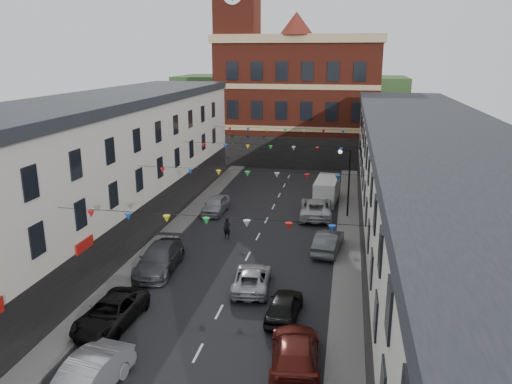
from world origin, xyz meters
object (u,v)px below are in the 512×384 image
Objects in this scene: car_left_b at (86,379)px; car_right_c at (295,353)px; street_lamp at (346,174)px; car_left_e at (216,205)px; car_right_e at (328,242)px; car_left_c at (111,313)px; car_right_d at (284,306)px; white_van at (326,191)px; moving_car at (252,278)px; car_left_d at (159,258)px; car_right_f at (316,208)px; pedestrian at (227,228)px.

car_right_c is at bearing 30.95° from car_left_b.
street_lamp is 11.81m from car_left_e.
car_left_b is 19.92m from car_right_e.
car_right_e is (10.71, 12.21, 0.06)m from car_left_c.
car_left_e reaches higher than car_right_d.
street_lamp is 18.50m from car_right_d.
moving_car is at bearing -96.52° from white_van.
car_left_d is at bearing 33.37° from car_right_e.
street_lamp is 27.93m from car_left_b.
car_left_e is 0.87× the size of white_van.
car_left_e is 19.20m from car_right_d.
car_right_f is (-0.57, 22.07, 0.04)m from car_right_c.
car_left_c is at bearing 61.67° from car_right_f.
car_right_c is at bearing -86.36° from white_van.
car_left_b is 1.20× the size of car_right_d.
car_right_e is at bearing 22.23° from car_left_d.
car_left_c is at bearing 17.58° from car_right_d.
car_right_e reaches higher than moving_car.
car_left_e is at bearing -0.43° from car_right_f.
car_left_c is 1.08× the size of moving_car.
car_left_d is (-1.63, 12.51, 0.00)m from car_left_b.
white_van is (9.57, 5.20, 0.38)m from car_left_e.
street_lamp is at bearing -177.84° from car_right_f.
pedestrian is at bearing 81.32° from car_left_c.
car_left_e is 6.63m from pedestrian.
car_right_f is 9.15m from pedestrian.
pedestrian is at bearing 42.66° from car_right_f.
car_right_f reaches higher than moving_car.
car_right_c is 3.21× the size of pedestrian.
car_left_b is at bearing -70.07° from car_left_c.
car_right_d is 3.94m from moving_car.
street_lamp is at bearing 63.63° from car_left_c.
pedestrian reaches higher than car_right_c.
white_van reaches higher than car_right_f.
car_left_d reaches higher than car_right_c.
moving_car is at bearing 74.18° from car_left_b.
white_van reaches higher than pedestrian.
car_left_c is 7.00m from car_left_d.
white_van reaches higher than car_right_c.
car_left_e is 0.94× the size of moving_car.
car_left_d is 1.06× the size of car_right_c.
street_lamp is 1.44× the size of car_right_d.
car_left_d is 6.63m from moving_car.
street_lamp reaches higher than car_right_f.
street_lamp is at bearing 76.40° from car_left_b.
moving_car is (6.46, -1.51, -0.17)m from car_left_d.
pedestrian reaches higher than car_left_e.
white_van is (9.99, 17.81, 0.31)m from car_left_d.
car_right_e is at bearing 70.67° from car_left_b.
car_right_c is (8.26, 3.52, -0.04)m from car_left_b.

